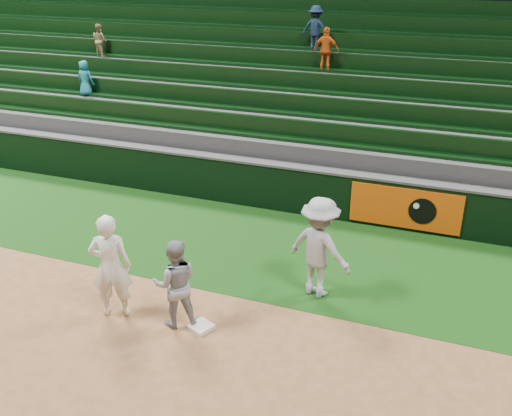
% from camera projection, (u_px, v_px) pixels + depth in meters
% --- Properties ---
extents(ground, '(70.00, 70.00, 0.00)m').
position_uv_depth(ground, '(199.00, 318.00, 10.44)').
color(ground, brown).
rests_on(ground, ground).
extents(foul_grass, '(36.00, 4.20, 0.01)m').
position_uv_depth(foul_grass, '(257.00, 247.00, 13.00)').
color(foul_grass, '#0F360D').
rests_on(foul_grass, ground).
extents(first_base, '(0.48, 0.48, 0.08)m').
position_uv_depth(first_base, '(201.00, 327.00, 10.14)').
color(first_base, white).
rests_on(first_base, ground).
extents(first_baseman, '(0.87, 0.74, 2.02)m').
position_uv_depth(first_baseman, '(111.00, 266.00, 10.18)').
color(first_baseman, white).
rests_on(first_baseman, ground).
extents(baserunner, '(1.02, 0.94, 1.67)m').
position_uv_depth(baserunner, '(176.00, 284.00, 9.97)').
color(baserunner, '#91939B').
rests_on(baserunner, ground).
extents(base_coach, '(1.48, 1.12, 2.02)m').
position_uv_depth(base_coach, '(319.00, 248.00, 10.80)').
color(base_coach, '#A2A5B0').
rests_on(base_coach, foul_grass).
extents(field_wall, '(36.00, 0.45, 1.25)m').
position_uv_depth(field_wall, '(288.00, 187.00, 14.61)').
color(field_wall, black).
rests_on(field_wall, ground).
extents(stadium_seating, '(36.00, 5.95, 4.85)m').
position_uv_depth(stadium_seating, '(326.00, 112.00, 17.40)').
color(stadium_seating, '#323235').
rests_on(stadium_seating, ground).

